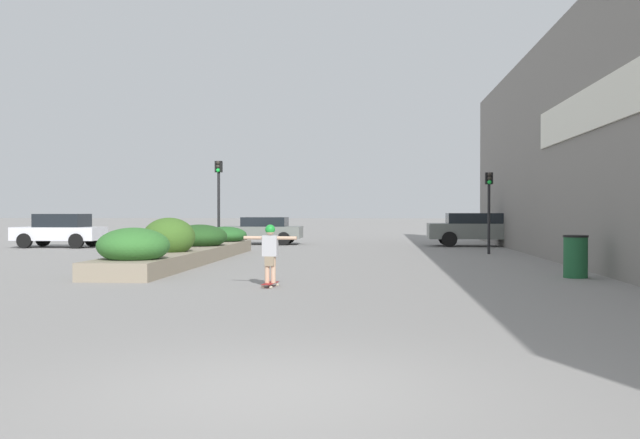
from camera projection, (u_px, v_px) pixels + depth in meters
ground_plane at (271, 392)px, 6.51m from camera, size 300.00×300.00×0.00m
building_wall_right at (605, 128)px, 18.87m from camera, size 0.67×42.06×7.71m
planter_box at (186, 246)px, 22.84m from camera, size 1.94×13.33×1.45m
skateboard at (270, 284)px, 15.48m from camera, size 0.30×0.75×0.09m
skateboarder at (270, 248)px, 15.47m from camera, size 1.19×0.23×1.27m
trash_bin at (576, 256)px, 17.60m from camera, size 0.61×0.61×1.05m
car_leftmost at (479, 228)px, 33.30m from camera, size 4.80×2.00×1.55m
car_center_left at (263, 230)px, 35.12m from camera, size 3.91×2.05×1.34m
car_center_right at (60, 230)px, 32.16m from camera, size 3.82×1.96×1.52m
traffic_light_left at (219, 190)px, 28.36m from camera, size 0.28×0.30×3.64m
traffic_light_right at (489, 198)px, 27.19m from camera, size 0.28×0.30×3.12m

